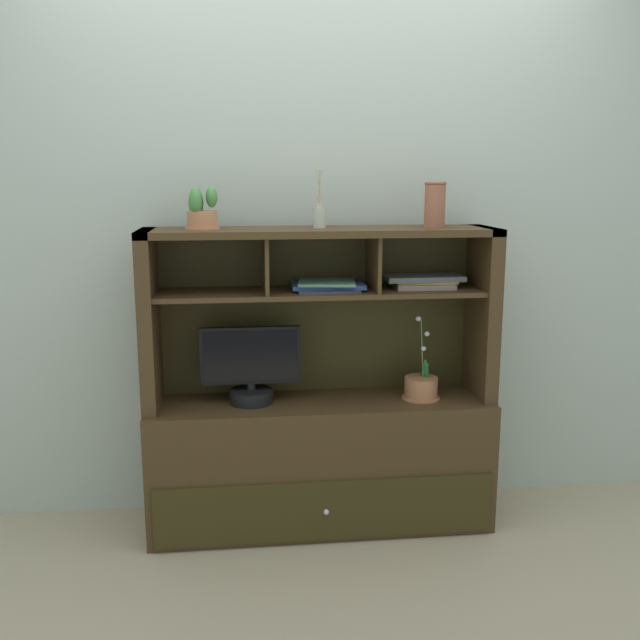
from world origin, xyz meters
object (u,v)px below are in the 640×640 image
at_px(tv_monitor, 251,370).
at_px(ceramic_vase, 435,204).
at_px(magazine_stack_left, 327,285).
at_px(media_console, 320,433).
at_px(diffuser_bottle, 319,217).
at_px(magazine_stack_centre, 423,281).
at_px(potted_succulent, 201,211).
at_px(potted_orchid, 421,387).

relative_size(tv_monitor, ceramic_vase, 2.22).
height_order(tv_monitor, magazine_stack_left, magazine_stack_left).
relative_size(media_console, diffuser_bottle, 6.21).
relative_size(magazine_stack_centre, ceramic_vase, 1.81).
xyz_separation_m(magazine_stack_centre, potted_succulent, (-0.94, -0.03, 0.31)).
height_order(tv_monitor, magazine_stack_centre, magazine_stack_centre).
bearing_deg(media_console, ceramic_vase, -2.34).
distance_m(magazine_stack_left, potted_succulent, 0.61).
xyz_separation_m(potted_orchid, magazine_stack_left, (-0.41, 0.04, 0.45)).
relative_size(magazine_stack_left, ceramic_vase, 1.63).
height_order(tv_monitor, potted_succulent, potted_succulent).
distance_m(magazine_stack_left, ceramic_vase, 0.57).
relative_size(magazine_stack_centre, diffuser_bottle, 1.44).
bearing_deg(potted_orchid, potted_succulent, 177.77).
bearing_deg(ceramic_vase, magazine_stack_centre, 125.24).
xyz_separation_m(potted_succulent, ceramic_vase, (0.97, -0.02, 0.02)).
height_order(magazine_stack_left, magazine_stack_centre, magazine_stack_centre).
height_order(magazine_stack_centre, ceramic_vase, ceramic_vase).
relative_size(tv_monitor, magazine_stack_left, 1.36).
bearing_deg(magazine_stack_left, tv_monitor, -177.31).
xyz_separation_m(tv_monitor, ceramic_vase, (0.78, -0.00, 0.70)).
height_order(potted_orchid, diffuser_bottle, diffuser_bottle).
xyz_separation_m(tv_monitor, magazine_stack_centre, (0.75, 0.04, 0.37)).
bearing_deg(ceramic_vase, diffuser_bottle, 175.94).
height_order(tv_monitor, potted_orchid, potted_orchid).
distance_m(magazine_stack_left, diffuser_bottle, 0.29).
relative_size(media_console, potted_orchid, 4.05).
xyz_separation_m(magazine_stack_centre, diffuser_bottle, (-0.45, -0.01, 0.28)).
height_order(potted_orchid, magazine_stack_left, magazine_stack_left).
bearing_deg(potted_succulent, potted_orchid, -2.23).
height_order(diffuser_bottle, potted_succulent, diffuser_bottle).
bearing_deg(potted_succulent, magazine_stack_left, 0.49).
bearing_deg(magazine_stack_centre, media_console, -176.92).
bearing_deg(magazine_stack_left, ceramic_vase, -2.46).
distance_m(tv_monitor, potted_succulent, 0.70).
distance_m(diffuser_bottle, ceramic_vase, 0.49).
xyz_separation_m(media_console, diffuser_bottle, (0.00, 0.01, 0.95)).
relative_size(tv_monitor, potted_orchid, 1.16).
height_order(tv_monitor, ceramic_vase, ceramic_vase).
relative_size(diffuser_bottle, ceramic_vase, 1.25).
bearing_deg(potted_succulent, ceramic_vase, -0.89).
distance_m(media_console, magazine_stack_left, 0.66).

